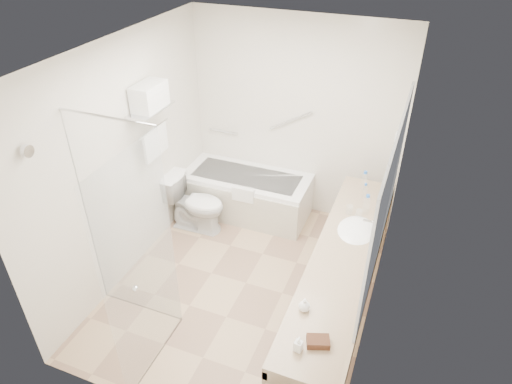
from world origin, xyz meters
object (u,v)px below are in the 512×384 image
(toilet, at_px, (196,204))
(amenity_basket, at_px, (318,342))
(water_bottle_left, at_px, (367,205))
(bathtub, at_px, (247,194))
(vanity_counter, at_px, (342,272))

(toilet, height_order, amenity_basket, amenity_basket)
(amenity_basket, bearing_deg, toilet, 136.97)
(amenity_basket, bearing_deg, water_bottle_left, 88.99)
(bathtub, relative_size, vanity_counter, 0.59)
(bathtub, bearing_deg, vanity_counter, -42.35)
(bathtub, xyz_separation_m, vanity_counter, (1.52, -1.39, 0.36))
(vanity_counter, distance_m, amenity_basket, 1.05)
(bathtub, distance_m, water_bottle_left, 1.85)
(toilet, height_order, water_bottle_left, water_bottle_left)
(amenity_basket, bearing_deg, bathtub, 122.79)
(toilet, relative_size, water_bottle_left, 3.35)
(water_bottle_left, bearing_deg, bathtub, 156.83)
(toilet, bearing_deg, water_bottle_left, -95.48)
(vanity_counter, height_order, water_bottle_left, water_bottle_left)
(bathtub, relative_size, toilet, 2.20)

